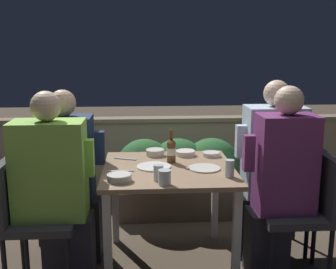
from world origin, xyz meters
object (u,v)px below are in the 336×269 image
object	(u,v)px
person_green_blouse	(56,191)
beer_bottle	(171,150)
chair_left_near	(26,209)
chair_left_far	(44,191)
chair_right_near	(307,201)
person_purple_stripe	(279,183)
person_navy_jumper	(71,176)
chair_right_far	(293,186)
person_blue_shirt	(269,169)

from	to	relation	value
person_green_blouse	beer_bottle	size ratio (longest dim) A/B	5.40
chair_left_near	beer_bottle	distance (m)	1.06
chair_left_far	chair_right_near	distance (m)	1.86
chair_right_near	person_green_blouse	bearing A→B (deg)	-179.84
chair_right_near	person_purple_stripe	xyz separation A→B (m)	(-0.20, -0.00, 0.14)
chair_left_far	person_navy_jumper	size ratio (longest dim) A/B	0.68
chair_right_far	beer_bottle	bearing A→B (deg)	-179.14
chair_right_far	chair_left_near	bearing A→B (deg)	-170.49
person_blue_shirt	chair_right_near	bearing A→B (deg)	-60.55
person_green_blouse	person_purple_stripe	size ratio (longest dim) A/B	0.98
person_purple_stripe	chair_right_far	bearing A→B (deg)	55.31
chair_left_near	chair_right_far	size ratio (longest dim) A/B	1.00
person_green_blouse	chair_left_near	bearing A→B (deg)	180.00
chair_left_far	chair_right_near	xyz separation A→B (m)	(1.83, -0.33, 0.00)
chair_left_far	person_purple_stripe	size ratio (longest dim) A/B	0.65
chair_left_far	chair_right_far	world-z (taller)	same
chair_left_far	chair_right_far	distance (m)	1.85
person_green_blouse	chair_left_far	xyz separation A→B (m)	(-0.16, 0.34, -0.12)
chair_right_far	chair_left_far	bearing A→B (deg)	179.38
person_purple_stripe	chair_right_far	distance (m)	0.40
chair_right_near	person_blue_shirt	distance (m)	0.38
chair_right_near	person_navy_jumper	bearing A→B (deg)	168.49
person_purple_stripe	person_blue_shirt	distance (m)	0.31
person_navy_jumper	person_purple_stripe	distance (m)	1.48
chair_left_near	person_purple_stripe	bearing A→B (deg)	0.16
chair_right_far	chair_right_near	bearing A→B (deg)	-93.62
chair_right_far	beer_bottle	size ratio (longest dim) A/B	3.59
chair_right_near	beer_bottle	world-z (taller)	beer_bottle
person_green_blouse	chair_right_far	distance (m)	1.73
chair_left_near	chair_right_near	size ratio (longest dim) A/B	1.00
chair_right_far	person_navy_jumper	bearing A→B (deg)	179.30
chair_left_near	person_blue_shirt	distance (m)	1.73
person_purple_stripe	beer_bottle	bearing A→B (deg)	157.10
person_navy_jumper	person_blue_shirt	world-z (taller)	person_blue_shirt
chair_right_far	person_blue_shirt	distance (m)	0.24
person_purple_stripe	person_blue_shirt	bearing A→B (deg)	86.32
person_navy_jumper	person_blue_shirt	distance (m)	1.46
person_green_blouse	chair_right_near	distance (m)	1.68
person_navy_jumper	person_blue_shirt	size ratio (longest dim) A/B	0.95
person_green_blouse	person_navy_jumper	bearing A→B (deg)	82.85
person_navy_jumper	chair_right_near	distance (m)	1.67
chair_left_near	person_navy_jumper	xyz separation A→B (m)	(0.24, 0.34, 0.11)
chair_left_near	person_navy_jumper	bearing A→B (deg)	54.63
chair_right_far	person_blue_shirt	world-z (taller)	person_blue_shirt
person_navy_jumper	chair_right_far	distance (m)	1.66
chair_right_far	person_blue_shirt	bearing A→B (deg)	180.00
person_blue_shirt	beer_bottle	size ratio (longest dim) A/B	5.53
person_blue_shirt	chair_left_near	bearing A→B (deg)	-169.42
person_green_blouse	chair_right_near	size ratio (longest dim) A/B	1.50
person_navy_jumper	chair_left_near	bearing A→B (deg)	-125.37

